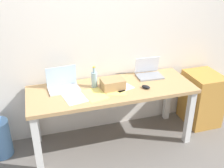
% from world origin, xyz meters
% --- Properties ---
extents(ground_plane, '(8.00, 8.00, 0.00)m').
position_xyz_m(ground_plane, '(0.00, 0.00, 0.00)').
color(ground_plane, slate).
extents(back_wall, '(5.20, 0.08, 2.60)m').
position_xyz_m(back_wall, '(0.00, 0.39, 1.30)').
color(back_wall, silver).
rests_on(back_wall, ground).
extents(desk, '(1.85, 0.66, 0.73)m').
position_xyz_m(desk, '(0.00, 0.00, 0.63)').
color(desk, tan).
rests_on(desk, ground).
extents(laptop_left, '(0.35, 0.23, 0.24)m').
position_xyz_m(laptop_left, '(-0.52, 0.14, 0.78)').
color(laptop_left, silver).
rests_on(laptop_left, desk).
extents(laptop_right, '(0.31, 0.25, 0.22)m').
position_xyz_m(laptop_right, '(0.52, 0.19, 0.78)').
color(laptop_right, gray).
rests_on(laptop_right, desk).
extents(beer_bottle, '(0.07, 0.07, 0.24)m').
position_xyz_m(beer_bottle, '(-0.18, 0.09, 0.82)').
color(beer_bottle, '#99B7C1').
rests_on(beer_bottle, desk).
extents(computer_mouse, '(0.11, 0.12, 0.03)m').
position_xyz_m(computer_mouse, '(0.36, -0.12, 0.75)').
color(computer_mouse, black).
rests_on(computer_mouse, desk).
extents(cardboard_box, '(0.26, 0.19, 0.11)m').
position_xyz_m(cardboard_box, '(0.01, -0.01, 0.78)').
color(cardboard_box, tan).
rests_on(cardboard_box, desk).
extents(paper_sheet_front_left, '(0.26, 0.33, 0.00)m').
position_xyz_m(paper_sheet_front_left, '(-0.44, -0.09, 0.73)').
color(paper_sheet_front_left, white).
rests_on(paper_sheet_front_left, desk).
extents(paper_yellow_folder, '(0.27, 0.33, 0.00)m').
position_xyz_m(paper_yellow_folder, '(-0.22, -0.09, 0.73)').
color(paper_yellow_folder, '#F4E06B').
rests_on(paper_yellow_folder, desk).
extents(paper_sheet_near_back, '(0.29, 0.35, 0.00)m').
position_xyz_m(paper_sheet_near_back, '(0.10, 0.04, 0.73)').
color(paper_sheet_near_back, white).
rests_on(paper_sheet_near_back, desk).
extents(paper_sheet_center, '(0.26, 0.33, 0.00)m').
position_xyz_m(paper_sheet_center, '(0.03, -0.03, 0.73)').
color(paper_sheet_center, '#F4E06B').
rests_on(paper_sheet_center, desk).
extents(water_cooler_jug, '(0.25, 0.25, 0.49)m').
position_xyz_m(water_cooler_jug, '(-1.27, 0.13, 0.22)').
color(water_cooler_jug, '#598CC6').
rests_on(water_cooler_jug, ground).
extents(filing_cabinet, '(0.40, 0.48, 0.70)m').
position_xyz_m(filing_cabinet, '(1.26, 0.07, 0.35)').
color(filing_cabinet, '#C68938').
rests_on(filing_cabinet, ground).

